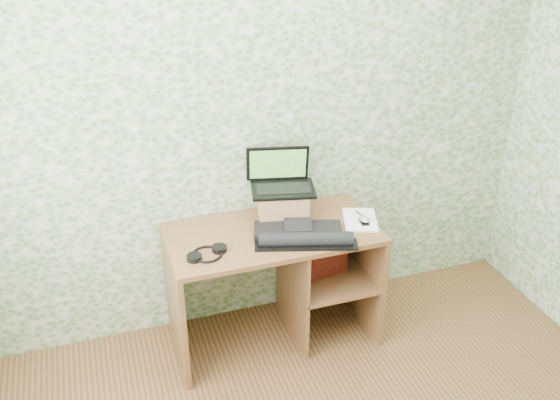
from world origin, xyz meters
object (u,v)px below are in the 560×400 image
object	(u,v)px
riser	(283,204)
keyboard	(301,235)
laptop	(281,179)
desk	(284,266)
notepad	(360,220)

from	to	relation	value
riser	keyboard	xyz separation A→B (m)	(0.02, -0.27, -0.06)
riser	laptop	world-z (taller)	laptop
laptop	keyboard	xyz separation A→B (m)	(0.02, -0.31, -0.20)
desk	notepad	bearing A→B (deg)	-9.70
notepad	desk	bearing A→B (deg)	-170.68
notepad	keyboard	bearing A→B (deg)	-149.42
riser	notepad	distance (m)	0.46
desk	keyboard	xyz separation A→B (m)	(0.05, -0.16, 0.30)
notepad	riser	bearing A→B (deg)	174.11
desk	keyboard	world-z (taller)	keyboard
desk	notepad	distance (m)	0.53
riser	keyboard	world-z (taller)	riser
desk	laptop	xyz separation A→B (m)	(0.03, 0.15, 0.50)
riser	laptop	size ratio (longest dim) A/B	0.70
riser	notepad	world-z (taller)	riser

